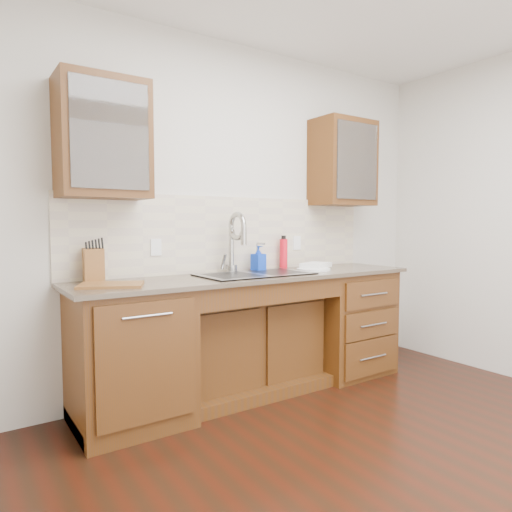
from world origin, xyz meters
TOP-DOWN VIEW (x-y plane):
  - ground at (0.00, 0.00)m, footprint 4.00×3.50m
  - wall_back at (0.00, 1.80)m, footprint 4.00×0.10m
  - base_cabinet_left at (-0.95, 1.44)m, footprint 0.70×0.62m
  - base_cabinet_center at (0.00, 1.53)m, footprint 1.20×0.44m
  - base_cabinet_right at (0.95, 1.44)m, footprint 0.70×0.62m
  - countertop at (0.00, 1.43)m, footprint 2.70×0.65m
  - backsplash at (0.00, 1.74)m, footprint 2.70×0.02m
  - sink at (0.00, 1.41)m, footprint 0.84×0.46m
  - faucet at (-0.07, 1.64)m, footprint 0.04×0.04m
  - filter_tap at (0.18, 1.65)m, footprint 0.02×0.02m
  - upper_cabinet_left at (-1.05, 1.58)m, footprint 0.55×0.34m
  - upper_cabinet_right at (1.05, 1.58)m, footprint 0.55×0.34m
  - outlet_left at (-0.65, 1.73)m, footprint 0.08×0.01m
  - outlet_right at (0.65, 1.73)m, footprint 0.08×0.01m
  - soap_bottle at (0.16, 1.61)m, footprint 0.11×0.11m
  - water_bottle at (0.45, 1.66)m, footprint 0.08×0.08m
  - plate at (0.58, 1.42)m, footprint 0.36×0.36m
  - dish_towel at (0.64, 1.46)m, footprint 0.30×0.26m
  - knife_block at (-1.11, 1.64)m, footprint 0.15×0.21m
  - cutting_board at (-1.08, 1.38)m, footprint 0.45×0.39m
  - cup_left_a at (-1.19, 1.58)m, footprint 0.11×0.11m
  - cup_left_b at (-0.99, 1.58)m, footprint 0.11×0.11m
  - cup_right_a at (0.98, 1.58)m, footprint 0.13×0.13m
  - cup_right_b at (1.18, 1.58)m, footprint 0.10×0.10m

SIDE VIEW (x-z plane):
  - ground at x=0.00m, z-range -0.10..0.00m
  - base_cabinet_center at x=0.00m, z-range 0.00..0.70m
  - base_cabinet_left at x=-0.95m, z-range 0.00..0.88m
  - base_cabinet_right at x=0.95m, z-range 0.00..0.88m
  - sink at x=0.00m, z-range 0.73..0.92m
  - countertop at x=0.00m, z-range 0.88..0.91m
  - plate at x=0.58m, z-range 0.91..0.93m
  - cutting_board at x=-1.08m, z-range 0.91..0.93m
  - dish_towel at x=0.64m, z-range 0.93..0.96m
  - soap_bottle at x=0.16m, z-range 0.91..1.11m
  - knife_block at x=-1.11m, z-range 0.91..1.13m
  - filter_tap at x=0.18m, z-range 0.91..1.15m
  - water_bottle at x=0.45m, z-range 0.91..1.16m
  - faucet at x=-0.07m, z-range 0.91..1.31m
  - outlet_left at x=-0.65m, z-range 1.06..1.18m
  - outlet_right at x=0.65m, z-range 1.06..1.18m
  - backsplash at x=0.00m, z-range 0.91..1.50m
  - wall_back at x=0.00m, z-range 0.00..2.70m
  - cup_left_a at x=-1.19m, z-range 1.72..1.81m
  - cup_left_b at x=-0.99m, z-range 1.72..1.81m
  - cup_right_a at x=0.98m, z-range 1.72..1.82m
  - cup_right_b at x=1.18m, z-range 1.72..1.82m
  - upper_cabinet_left at x=-1.05m, z-range 1.45..2.20m
  - upper_cabinet_right at x=1.05m, z-range 1.45..2.20m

